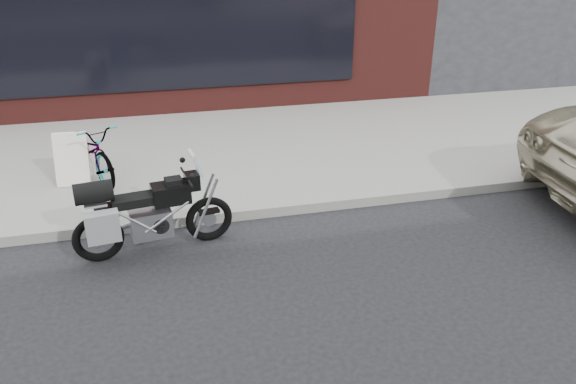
% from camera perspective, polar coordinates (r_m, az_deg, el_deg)
% --- Properties ---
extents(near_sidewalk, '(44.00, 6.00, 0.15)m').
position_cam_1_polar(near_sidewalk, '(10.79, -5.36, 4.92)').
color(near_sidewalk, gray).
rests_on(near_sidewalk, ground).
extents(motorcycle, '(2.02, 0.84, 1.28)m').
position_cam_1_polar(motorcycle, '(7.23, -14.51, -2.18)').
color(motorcycle, black).
rests_on(motorcycle, ground).
extents(bicycle_front, '(1.36, 1.89, 0.95)m').
position_cam_1_polar(bicycle_front, '(9.40, -19.56, 4.04)').
color(bicycle_front, gray).
rests_on(bicycle_front, near_sidewalk).
extents(sandwich_sign, '(0.54, 0.50, 0.81)m').
position_cam_1_polar(sandwich_sign, '(9.38, -21.02, 3.32)').
color(sandwich_sign, white).
rests_on(sandwich_sign, near_sidewalk).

